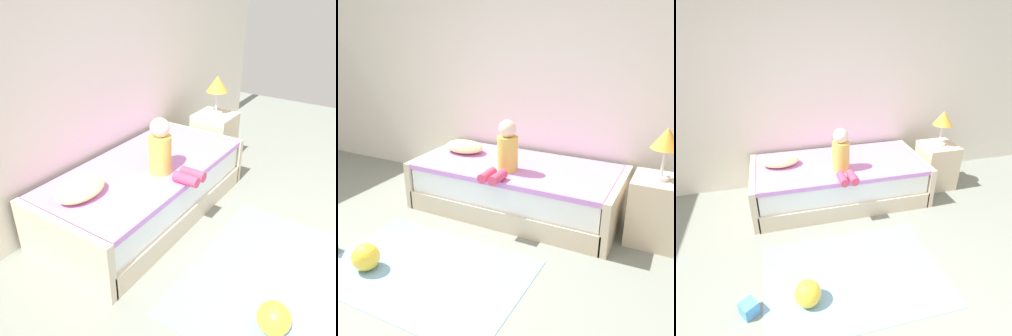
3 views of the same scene
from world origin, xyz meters
The scene contains 8 objects.
wall_rear centered at (0.00, 2.60, 1.45)m, with size 7.20×0.10×2.90m, color silver.
bed centered at (0.25, 2.00, 0.25)m, with size 2.11×1.00×0.50m.
nightstand centered at (1.60, 2.00, 0.30)m, with size 0.44×0.44×0.60m, color beige.
table_lamp centered at (1.60, 2.00, 0.94)m, with size 0.24×0.24×0.45m.
child_figure centered at (0.23, 1.77, 0.70)m, with size 0.20×0.51×0.50m.
pillow centered at (-0.45, 2.10, 0.56)m, with size 0.44×0.30×0.13m, color #F2E58C.
toy_ball centered at (-0.37, 0.52, 0.11)m, with size 0.22×0.22×0.22m, color yellow.
area_rug centered at (0.07, 0.70, 0.00)m, with size 1.60×1.10×0.01m, color #7AA8CC.
Camera 1 is at (-2.04, 0.19, 2.02)m, focal length 38.54 mm.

